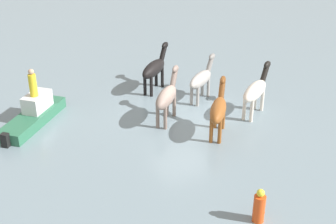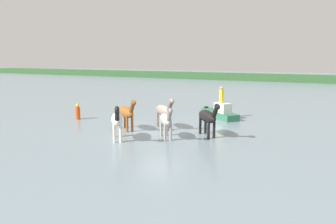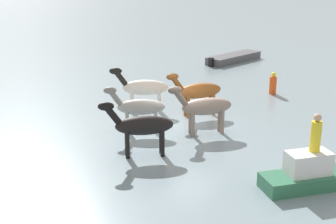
% 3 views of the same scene
% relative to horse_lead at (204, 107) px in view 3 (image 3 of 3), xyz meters
% --- Properties ---
extents(ground_plane, '(171.35, 171.35, 0.00)m').
position_rel_horse_lead_xyz_m(ground_plane, '(0.11, -0.76, -1.12)').
color(ground_plane, gray).
extents(horse_lead, '(2.25, 2.01, 2.04)m').
position_rel_horse_lead_xyz_m(horse_lead, '(0.00, 0.00, 0.00)').
color(horse_lead, gray).
rests_on(horse_lead, ground_plane).
extents(horse_chestnut_trailing, '(1.89, 2.36, 2.05)m').
position_rel_horse_lead_xyz_m(horse_chestnut_trailing, '(-0.90, -3.72, 0.01)').
color(horse_chestnut_trailing, silver).
rests_on(horse_chestnut_trailing, ground_plane).
extents(horse_gray_outer, '(2.35, 1.82, 2.01)m').
position_rel_horse_lead_xyz_m(horse_gray_outer, '(-1.85, -1.43, -0.01)').
color(horse_gray_outer, brown).
rests_on(horse_gray_outer, ground_plane).
extents(horse_mid_herd, '(1.81, 2.14, 1.89)m').
position_rel_horse_lead_xyz_m(horse_mid_herd, '(1.31, -2.24, -0.08)').
color(horse_mid_herd, '#9E9993').
rests_on(horse_mid_herd, ground_plane).
extents(horse_dun_straggler, '(2.09, 2.19, 2.04)m').
position_rel_horse_lead_xyz_m(horse_dun_straggler, '(3.16, -0.68, 0.00)').
color(horse_dun_straggler, black).
rests_on(horse_dun_straggler, ground_plane).
extents(boat_dinghy_port, '(3.53, 3.18, 1.31)m').
position_rel_horse_lead_xyz_m(boat_dinghy_port, '(1.97, 5.21, -0.82)').
color(boat_dinghy_port, '#2D6B4C').
rests_on(boat_dinghy_port, ground_plane).
extents(boat_tender_starboard, '(4.65, 2.08, 0.73)m').
position_rel_horse_lead_xyz_m(boat_tender_starboard, '(-12.96, -5.36, -0.96)').
color(boat_tender_starboard, '#4C4C51').
rests_on(boat_tender_starboard, ground_plane).
extents(person_boatman_standing, '(0.32, 0.32, 1.19)m').
position_rel_horse_lead_xyz_m(person_boatman_standing, '(2.09, 5.06, 0.59)').
color(person_boatman_standing, yellow).
rests_on(person_boatman_standing, boat_dinghy_port).
extents(buoy_channel_marker, '(0.36, 0.36, 1.14)m').
position_rel_horse_lead_xyz_m(buoy_channel_marker, '(-7.02, -0.06, -0.61)').
color(buoy_channel_marker, '#E54C19').
rests_on(buoy_channel_marker, ground_plane).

